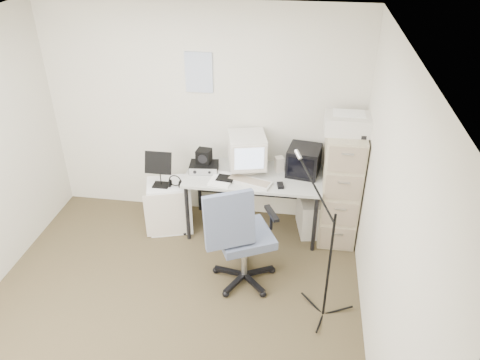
# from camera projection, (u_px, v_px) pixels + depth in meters

# --- Properties ---
(floor) EXTENTS (3.60, 3.60, 0.01)m
(floor) POSITION_uv_depth(u_px,v_px,m) (167.00, 314.00, 4.38)
(floor) COLOR #403B21
(floor) RESTS_ON ground
(ceiling) EXTENTS (3.60, 3.60, 0.01)m
(ceiling) POSITION_uv_depth(u_px,v_px,m) (137.00, 45.00, 3.10)
(ceiling) COLOR white
(ceiling) RESTS_ON ground
(wall_back) EXTENTS (3.60, 0.02, 2.50)m
(wall_back) POSITION_uv_depth(u_px,v_px,m) (203.00, 116.00, 5.27)
(wall_back) COLOR beige
(wall_back) RESTS_ON ground
(wall_right) EXTENTS (0.02, 3.60, 2.50)m
(wall_right) POSITION_uv_depth(u_px,v_px,m) (386.00, 222.00, 3.51)
(wall_right) COLOR beige
(wall_right) RESTS_ON ground
(wall_calendar) EXTENTS (0.30, 0.02, 0.44)m
(wall_calendar) POSITION_uv_depth(u_px,v_px,m) (199.00, 72.00, 5.01)
(wall_calendar) COLOR white
(wall_calendar) RESTS_ON wall_back
(filing_cabinet) EXTENTS (0.40, 0.60, 1.30)m
(filing_cabinet) POSITION_uv_depth(u_px,v_px,m) (340.00, 186.00, 5.10)
(filing_cabinet) COLOR #C4B78F
(filing_cabinet) RESTS_ON floor
(printer) EXTENTS (0.48, 0.33, 0.18)m
(printer) POSITION_uv_depth(u_px,v_px,m) (348.00, 124.00, 4.72)
(printer) COLOR silver
(printer) RESTS_ON filing_cabinet
(desk) EXTENTS (1.50, 0.70, 0.73)m
(desk) POSITION_uv_depth(u_px,v_px,m) (253.00, 202.00, 5.34)
(desk) COLOR #B7B9A9
(desk) RESTS_ON floor
(crt_monitor) EXTENTS (0.48, 0.50, 0.43)m
(crt_monitor) POSITION_uv_depth(u_px,v_px,m) (247.00, 153.00, 5.13)
(crt_monitor) COLOR silver
(crt_monitor) RESTS_ON desk
(crt_tv) EXTENTS (0.39, 0.41, 0.31)m
(crt_tv) POSITION_uv_depth(u_px,v_px,m) (304.00, 161.00, 5.12)
(crt_tv) COLOR black
(crt_tv) RESTS_ON desk
(desk_speaker) EXTENTS (0.12, 0.12, 0.17)m
(desk_speaker) POSITION_uv_depth(u_px,v_px,m) (279.00, 164.00, 5.20)
(desk_speaker) COLOR beige
(desk_speaker) RESTS_ON desk
(keyboard) EXTENTS (0.52, 0.31, 0.03)m
(keyboard) POSITION_uv_depth(u_px,v_px,m) (249.00, 182.00, 5.01)
(keyboard) COLOR silver
(keyboard) RESTS_ON desk
(mouse) EXTENTS (0.08, 0.12, 0.03)m
(mouse) POSITION_uv_depth(u_px,v_px,m) (280.00, 185.00, 4.93)
(mouse) COLOR black
(mouse) RESTS_ON desk
(radio_receiver) EXTENTS (0.34, 0.26, 0.09)m
(radio_receiver) POSITION_uv_depth(u_px,v_px,m) (204.00, 167.00, 5.22)
(radio_receiver) COLOR black
(radio_receiver) RESTS_ON desk
(radio_speaker) EXTENTS (0.17, 0.16, 0.15)m
(radio_speaker) POSITION_uv_depth(u_px,v_px,m) (204.00, 156.00, 5.18)
(radio_speaker) COLOR black
(radio_speaker) RESTS_ON radio_receiver
(papers) EXTENTS (0.27, 0.34, 0.02)m
(papers) POSITION_uv_depth(u_px,v_px,m) (222.00, 179.00, 5.06)
(papers) COLOR white
(papers) RESTS_ON desk
(pc_tower) EXTENTS (0.28, 0.49, 0.43)m
(pc_tower) POSITION_uv_depth(u_px,v_px,m) (308.00, 214.00, 5.40)
(pc_tower) COLOR silver
(pc_tower) RESTS_ON floor
(office_chair) EXTENTS (0.88, 0.88, 1.14)m
(office_chair) POSITION_uv_depth(u_px,v_px,m) (244.00, 234.00, 4.49)
(office_chair) COLOR #444E69
(office_chair) RESTS_ON floor
(side_cart) EXTENTS (0.57, 0.51, 0.60)m
(side_cart) POSITION_uv_depth(u_px,v_px,m) (170.00, 205.00, 5.41)
(side_cart) COLOR white
(side_cart) RESTS_ON floor
(music_stand) EXTENTS (0.31, 0.19, 0.43)m
(music_stand) POSITION_uv_depth(u_px,v_px,m) (160.00, 169.00, 5.11)
(music_stand) COLOR black
(music_stand) RESTS_ON side_cart
(headphones) EXTENTS (0.16, 0.16, 0.03)m
(headphones) POSITION_uv_depth(u_px,v_px,m) (175.00, 183.00, 5.17)
(headphones) COLOR black
(headphones) RESTS_ON side_cart
(mic_stand) EXTENTS (0.03, 0.03, 1.48)m
(mic_stand) POSITION_uv_depth(u_px,v_px,m) (331.00, 252.00, 4.00)
(mic_stand) COLOR black
(mic_stand) RESTS_ON floor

